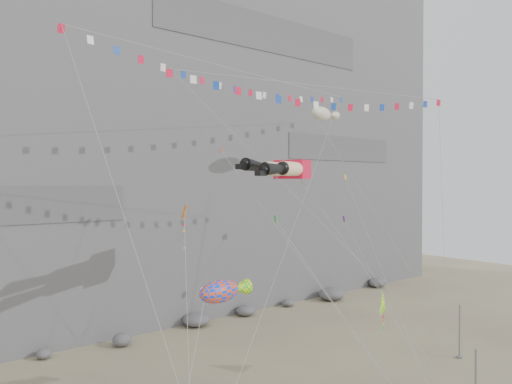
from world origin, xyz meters
The scene contains 16 objects.
ground centered at (0.00, 0.00, 0.00)m, with size 120.00×120.00×0.00m, color gray.
cliff centered at (0.00, 32.00, 25.00)m, with size 80.00×28.00×50.00m, color slate.
talus_boulders centered at (0.00, 17.00, 0.60)m, with size 60.00×3.00×1.20m, color slate, non-canonical shape.
anchor_pole_center centered at (3.11, -8.86, 1.92)m, with size 0.12×0.12×3.84m, color slate.
anchor_pole_right centered at (11.28, -3.42, 2.10)m, with size 0.12×0.12×4.21m, color slate.
legs_kite centered at (-1.20, 3.73, 14.76)m, with size 8.56×14.90×19.94m.
flag_banner_upper centered at (0.55, 10.39, 23.22)m, with size 32.52×17.23×30.04m.
flag_banner_lower centered at (2.65, 2.86, 21.06)m, with size 24.37×7.25×23.83m.
harlequin_kite centered at (-8.93, 4.37, 11.81)m, with size 5.19×8.58×14.67m.
fish_windsock centered at (-8.48, 1.10, 7.20)m, with size 8.15×5.62×10.43m.
delta_kite centered at (2.75, -2.56, 5.30)m, with size 2.07×5.31×7.20m.
blimp_windsock centered at (9.91, 10.07, 20.41)m, with size 5.02×14.28×24.31m.
small_kite_a centered at (-3.07, 7.99, 15.77)m, with size 3.45×16.17×22.69m.
small_kite_b centered at (8.21, 5.60, 10.34)m, with size 6.18×13.01×17.14m.
small_kite_c centered at (-4.27, 0.56, 11.18)m, with size 5.15×7.50×14.04m.
small_kite_d centered at (11.14, 7.93, 13.96)m, with size 8.16×14.26×21.12m.
Camera 1 is at (-25.65, -23.34, 13.73)m, focal length 35.00 mm.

